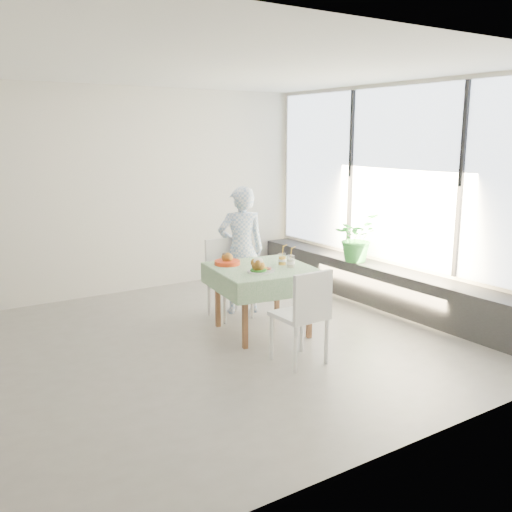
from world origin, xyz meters
TOP-DOWN VIEW (x-y plane):
  - floor at (0.00, 0.00)m, footprint 6.00×6.00m
  - ceiling at (0.00, 0.00)m, footprint 6.00×6.00m
  - wall_back at (0.00, 2.50)m, footprint 6.00×0.02m
  - wall_front at (0.00, -2.50)m, footprint 6.00×0.02m
  - wall_right at (3.00, 0.00)m, footprint 0.02×5.00m
  - window_pane at (2.97, 0.00)m, footprint 0.01×4.80m
  - window_ledge at (2.80, 0.00)m, footprint 0.40×4.80m
  - cafe_table at (0.91, 0.04)m, footprint 1.18×1.18m
  - chair_far at (0.89, 0.71)m, footprint 0.45×0.45m
  - chair_near at (0.73, -0.87)m, footprint 0.45×0.45m
  - diner at (1.11, 0.79)m, footprint 0.66×0.54m
  - main_dish at (0.76, -0.14)m, footprint 0.31×0.31m
  - juice_cup_orange at (1.16, 0.02)m, footprint 0.09×0.09m
  - juice_cup_lemonade at (1.17, -0.13)m, footprint 0.09×0.09m
  - second_dish at (0.66, 0.36)m, footprint 0.29×0.29m
  - potted_plant at (2.73, 0.52)m, footprint 0.72×0.67m

SIDE VIEW (x-z plane):
  - floor at x=0.00m, z-range 0.00..0.00m
  - window_ledge at x=2.80m, z-range 0.00..0.50m
  - chair_near at x=0.73m, z-range -0.18..0.75m
  - chair_far at x=0.89m, z-range -0.18..0.76m
  - cafe_table at x=0.91m, z-range 0.09..0.83m
  - diner at x=1.11m, z-range 0.00..1.56m
  - second_dish at x=0.66m, z-range 0.71..0.85m
  - main_dish at x=0.76m, z-range 0.71..0.87m
  - juice_cup_orange at x=1.16m, z-range 0.67..0.93m
  - juice_cup_lemonade at x=1.17m, z-range 0.67..0.93m
  - potted_plant at x=2.73m, z-range 0.50..1.15m
  - wall_back at x=0.00m, z-range 0.00..2.80m
  - wall_front at x=0.00m, z-range 0.00..2.80m
  - wall_right at x=3.00m, z-range 0.00..2.80m
  - window_pane at x=2.97m, z-range 0.56..2.74m
  - ceiling at x=0.00m, z-range 2.80..2.80m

